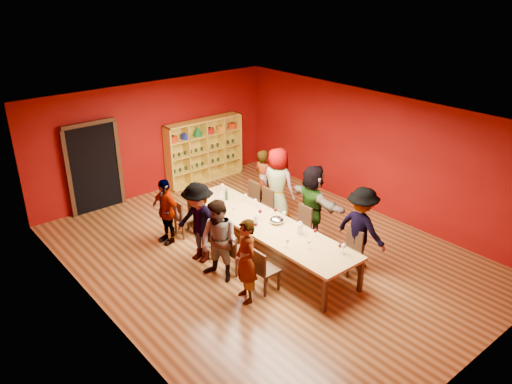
% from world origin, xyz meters
% --- Properties ---
extents(room_shell, '(7.10, 9.10, 3.04)m').
position_xyz_m(room_shell, '(0.00, 0.00, 1.50)').
color(room_shell, brown).
rests_on(room_shell, ground).
extents(tasting_table, '(1.10, 4.50, 0.75)m').
position_xyz_m(tasting_table, '(0.00, 0.00, 0.70)').
color(tasting_table, tan).
rests_on(tasting_table, ground).
extents(doorway, '(1.40, 0.17, 2.30)m').
position_xyz_m(doorway, '(-1.80, 4.43, 1.12)').
color(doorway, black).
rests_on(doorway, ground).
extents(shelving_unit, '(2.40, 0.40, 1.80)m').
position_xyz_m(shelving_unit, '(1.40, 4.32, 0.98)').
color(shelving_unit, gold).
rests_on(shelving_unit, ground).
extents(chair_person_left_1, '(0.42, 0.42, 0.89)m').
position_xyz_m(chair_person_left_1, '(-0.91, -0.99, 0.50)').
color(chair_person_left_1, '#321E10').
rests_on(chair_person_left_1, ground).
extents(person_left_1, '(0.58, 0.69, 1.62)m').
position_xyz_m(person_left_1, '(-1.32, -0.99, 0.81)').
color(person_left_1, '#46474B').
rests_on(person_left_1, ground).
extents(chair_person_left_2, '(0.42, 0.42, 0.89)m').
position_xyz_m(chair_person_left_2, '(-0.91, -0.13, 0.50)').
color(chair_person_left_2, '#321E10').
rests_on(chair_person_left_2, ground).
extents(person_left_2, '(0.64, 0.90, 1.67)m').
position_xyz_m(person_left_2, '(-1.28, -0.13, 0.83)').
color(person_left_2, '#4E4E53').
rests_on(person_left_2, ground).
extents(chair_person_left_3, '(0.42, 0.42, 0.89)m').
position_xyz_m(chair_person_left_3, '(-0.91, 0.71, 0.50)').
color(chair_person_left_3, '#321E10').
rests_on(chair_person_left_3, ground).
extents(person_left_3, '(0.70, 1.20, 1.74)m').
position_xyz_m(person_left_3, '(-1.19, 0.71, 0.87)').
color(person_left_3, '#C5848C').
rests_on(person_left_3, ground).
extents(chair_person_left_4, '(0.42, 0.42, 0.89)m').
position_xyz_m(chair_person_left_4, '(-0.91, 1.83, 0.50)').
color(chair_person_left_4, '#321E10').
rests_on(chair_person_left_4, ground).
extents(person_left_4, '(0.51, 0.93, 1.50)m').
position_xyz_m(person_left_4, '(-1.31, 1.83, 0.75)').
color(person_left_4, '#515156').
rests_on(person_left_4, ground).
extents(chair_person_right_0, '(0.42, 0.42, 0.89)m').
position_xyz_m(chair_person_right_0, '(0.91, -1.55, 0.50)').
color(chair_person_right_0, '#321E10').
rests_on(chair_person_right_0, ground).
extents(person_right_0, '(0.51, 1.14, 1.73)m').
position_xyz_m(person_right_0, '(1.19, -1.55, 0.87)').
color(person_right_0, '#4A4B4F').
rests_on(person_right_0, ground).
extents(chair_person_right_2, '(0.42, 0.42, 0.89)m').
position_xyz_m(chair_person_right_2, '(0.91, -0.15, 0.50)').
color(chair_person_right_2, '#321E10').
rests_on(chair_person_right_2, ground).
extents(person_right_2, '(0.67, 1.69, 1.78)m').
position_xyz_m(person_right_2, '(1.24, -0.15, 0.89)').
color(person_right_2, '#C58489').
rests_on(person_right_2, ground).
extents(chair_person_right_3, '(0.42, 0.42, 0.89)m').
position_xyz_m(chair_person_right_3, '(0.91, 1.09, 0.50)').
color(chair_person_right_3, '#321E10').
rests_on(chair_person_right_3, ground).
extents(person_right_3, '(0.68, 0.98, 1.82)m').
position_xyz_m(person_right_3, '(1.32, 1.09, 0.91)').
color(person_right_3, '#151D3A').
rests_on(person_right_3, ground).
extents(chair_person_right_4, '(0.42, 0.42, 0.89)m').
position_xyz_m(chair_person_right_4, '(0.91, 1.60, 0.50)').
color(chair_person_right_4, '#321E10').
rests_on(chair_person_right_4, ground).
extents(person_right_4, '(0.45, 0.61, 1.64)m').
position_xyz_m(person_right_4, '(1.32, 1.60, 0.82)').
color(person_right_4, '#4C4D51').
rests_on(person_right_4, ground).
extents(wine_glass_0, '(0.08, 0.08, 0.20)m').
position_xyz_m(wine_glass_0, '(-0.27, 1.71, 0.90)').
color(wine_glass_0, white).
rests_on(wine_glass_0, tasting_table).
extents(wine_glass_1, '(0.07, 0.07, 0.19)m').
position_xyz_m(wine_glass_1, '(0.35, 0.75, 0.88)').
color(wine_glass_1, white).
rests_on(wine_glass_1, tasting_table).
extents(wine_glass_2, '(0.07, 0.07, 0.18)m').
position_xyz_m(wine_glass_2, '(-0.37, -0.13, 0.88)').
color(wine_glass_2, white).
rests_on(wine_glass_2, tasting_table).
extents(wine_glass_3, '(0.09, 0.09, 0.22)m').
position_xyz_m(wine_glass_3, '(0.38, -0.16, 0.91)').
color(wine_glass_3, white).
rests_on(wine_glass_3, tasting_table).
extents(wine_glass_4, '(0.07, 0.07, 0.18)m').
position_xyz_m(wine_glass_4, '(0.29, -1.79, 0.88)').
color(wine_glass_4, white).
rests_on(wine_glass_4, tasting_table).
extents(wine_glass_5, '(0.08, 0.08, 0.20)m').
position_xyz_m(wine_glass_5, '(0.37, 0.10, 0.89)').
color(wine_glass_5, white).
rests_on(wine_glass_5, tasting_table).
extents(wine_glass_6, '(0.07, 0.07, 0.18)m').
position_xyz_m(wine_glass_6, '(-0.05, -1.31, 0.88)').
color(wine_glass_6, white).
rests_on(wine_glass_6, tasting_table).
extents(wine_glass_7, '(0.09, 0.09, 0.22)m').
position_xyz_m(wine_glass_7, '(0.30, -1.86, 0.91)').
color(wine_glass_7, white).
rests_on(wine_glass_7, tasting_table).
extents(wine_glass_8, '(0.08, 0.08, 0.20)m').
position_xyz_m(wine_glass_8, '(-0.27, 0.73, 0.89)').
color(wine_glass_8, white).
rests_on(wine_glass_8, tasting_table).
extents(wine_glass_9, '(0.07, 0.07, 0.18)m').
position_xyz_m(wine_glass_9, '(-0.14, 1.39, 0.88)').
color(wine_glass_9, white).
rests_on(wine_glass_9, tasting_table).
extents(wine_glass_10, '(0.08, 0.08, 0.21)m').
position_xyz_m(wine_glass_10, '(0.31, 1.06, 0.90)').
color(wine_glass_10, white).
rests_on(wine_glass_10, tasting_table).
extents(wine_glass_11, '(0.08, 0.08, 0.20)m').
position_xyz_m(wine_glass_11, '(0.28, 1.91, 0.89)').
color(wine_glass_11, white).
rests_on(wine_glass_11, tasting_table).
extents(wine_glass_12, '(0.08, 0.08, 0.19)m').
position_xyz_m(wine_glass_12, '(-0.35, 0.08, 0.89)').
color(wine_glass_12, white).
rests_on(wine_glass_12, tasting_table).
extents(wine_glass_13, '(0.07, 0.07, 0.18)m').
position_xyz_m(wine_glass_13, '(0.36, -1.08, 0.88)').
color(wine_glass_13, white).
rests_on(wine_glass_13, tasting_table).
extents(wine_glass_14, '(0.08, 0.08, 0.20)m').
position_xyz_m(wine_glass_14, '(0.06, 0.25, 0.90)').
color(wine_glass_14, white).
rests_on(wine_glass_14, tasting_table).
extents(wine_glass_15, '(0.08, 0.08, 0.20)m').
position_xyz_m(wine_glass_15, '(0.29, -0.73, 0.89)').
color(wine_glass_15, white).
rests_on(wine_glass_15, tasting_table).
extents(wine_glass_16, '(0.07, 0.07, 0.19)m').
position_xyz_m(wine_glass_16, '(-0.34, 1.85, 0.88)').
color(wine_glass_16, white).
rests_on(wine_glass_16, tasting_table).
extents(wine_glass_17, '(0.07, 0.07, 0.18)m').
position_xyz_m(wine_glass_17, '(-0.33, -1.02, 0.88)').
color(wine_glass_17, white).
rests_on(wine_glass_17, tasting_table).
extents(spittoon_bowl, '(0.29, 0.29, 0.16)m').
position_xyz_m(spittoon_bowl, '(0.18, -0.15, 0.82)').
color(spittoon_bowl, '#B2B4B9').
rests_on(spittoon_bowl, tasting_table).
extents(carafe_a, '(0.13, 0.13, 0.28)m').
position_xyz_m(carafe_a, '(-0.22, 0.03, 0.88)').
color(carafe_a, white).
rests_on(carafe_a, tasting_table).
extents(carafe_b, '(0.11, 0.11, 0.27)m').
position_xyz_m(carafe_b, '(0.21, -0.80, 0.87)').
color(carafe_b, white).
rests_on(carafe_b, tasting_table).
extents(wine_bottle, '(0.08, 0.08, 0.29)m').
position_xyz_m(wine_bottle, '(0.07, 1.45, 0.86)').
color(wine_bottle, '#14371B').
rests_on(wine_bottle, tasting_table).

